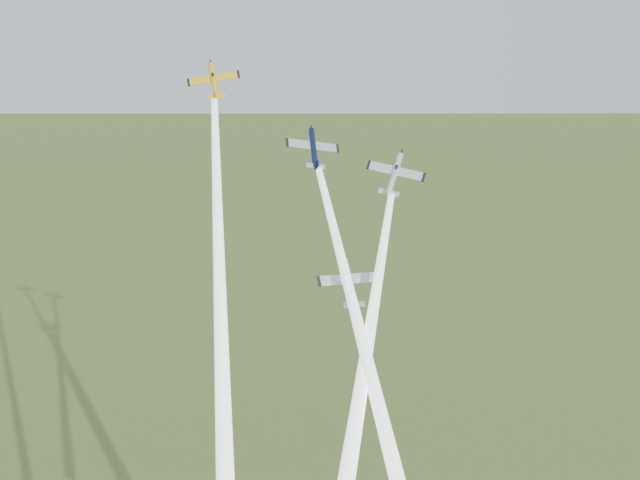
{
  "coord_description": "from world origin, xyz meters",
  "views": [
    {
      "loc": [
        -0.6,
        -107.56,
        120.82
      ],
      "look_at": [
        0.0,
        -6.0,
        92.0
      ],
      "focal_mm": 45.0,
      "sensor_mm": 36.0,
      "label": 1
    }
  ],
  "objects_px": {
    "plane_silver_low": "(350,283)",
    "plane_yellow": "(214,81)",
    "plane_navy": "(314,148)",
    "plane_silver_right": "(395,174)"
  },
  "relations": [
    {
      "from": "plane_navy",
      "to": "plane_silver_right",
      "type": "distance_m",
      "value": 11.75
    },
    {
      "from": "plane_yellow",
      "to": "plane_navy",
      "type": "relative_size",
      "value": 0.94
    },
    {
      "from": "plane_silver_right",
      "to": "plane_silver_low",
      "type": "height_order",
      "value": "plane_silver_right"
    },
    {
      "from": "plane_silver_right",
      "to": "plane_silver_low",
      "type": "relative_size",
      "value": 0.95
    },
    {
      "from": "plane_yellow",
      "to": "plane_silver_low",
      "type": "bearing_deg",
      "value": -40.74
    },
    {
      "from": "plane_yellow",
      "to": "plane_silver_right",
      "type": "height_order",
      "value": "plane_yellow"
    },
    {
      "from": "plane_navy",
      "to": "plane_yellow",
      "type": "bearing_deg",
      "value": 144.12
    },
    {
      "from": "plane_navy",
      "to": "plane_silver_right",
      "type": "relative_size",
      "value": 0.96
    },
    {
      "from": "plane_silver_low",
      "to": "plane_yellow",
      "type": "bearing_deg",
      "value": 126.3
    },
    {
      "from": "plane_silver_low",
      "to": "plane_silver_right",
      "type": "bearing_deg",
      "value": 29.87
    }
  ]
}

